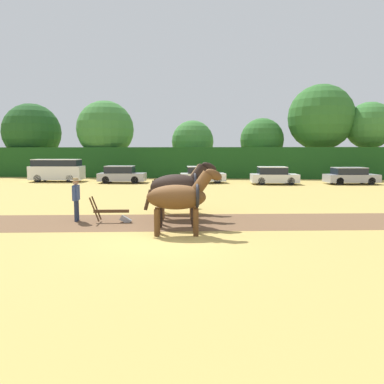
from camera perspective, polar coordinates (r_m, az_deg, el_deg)
ground_plane at (r=12.29m, az=-3.75°, el=-7.01°), size 240.00×240.00×0.00m
plowed_furrow_strip at (r=15.65m, az=-18.69°, el=-4.44°), size 29.55×7.54×0.01m
hedgerow at (r=38.87m, az=2.96°, el=4.48°), size 65.71×1.28×3.19m
tree_far_left at (r=48.10m, az=-23.21°, el=8.38°), size 6.61×6.61×8.30m
tree_left at (r=43.28m, az=-13.08°, el=9.27°), size 6.29×6.29×8.34m
tree_center_left at (r=42.78m, az=0.09°, el=7.69°), size 4.74×4.74×6.24m
tree_center at (r=42.64m, az=10.61°, el=7.78°), size 4.81×4.81×6.42m
tree_center_right at (r=43.08m, az=19.04°, el=10.67°), size 6.98×6.98×9.86m
tree_right at (r=43.82m, az=25.42°, el=9.11°), size 4.88×4.88×7.90m
draft_horse_lead_left at (r=12.55m, az=-1.87°, el=-0.78°), size 2.69×1.14×2.31m
draft_horse_lead_right at (r=14.03m, az=-1.92°, el=0.74°), size 2.64×1.28×2.48m
draft_horse_trail_left at (r=15.54m, az=-1.88°, el=0.66°), size 2.66×1.25×2.39m
draft_horse_trail_right at (r=17.03m, az=-1.88°, el=1.13°), size 2.92×1.20×2.31m
plow at (r=15.15m, az=-11.70°, el=-3.36°), size 1.65×0.55×1.13m
farmer_at_plow at (r=15.70m, az=-17.25°, el=-0.55°), size 0.44×0.67×1.75m
farmer_beside_team at (r=18.91m, az=-0.84°, el=0.48°), size 0.40×0.62×1.59m
parked_van at (r=36.63m, az=-19.88°, el=3.16°), size 4.87×2.34×2.05m
parked_car_left at (r=33.63m, az=-10.69°, el=2.61°), size 4.19×2.08×1.50m
parked_car_center_left at (r=33.01m, az=1.56°, el=2.62°), size 4.16×2.46×1.47m
parked_car_center at (r=32.44m, az=12.33°, el=2.43°), size 4.04×2.12×1.49m
parked_car_center_right at (r=34.54m, az=23.01°, el=2.26°), size 4.55×2.41×1.43m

